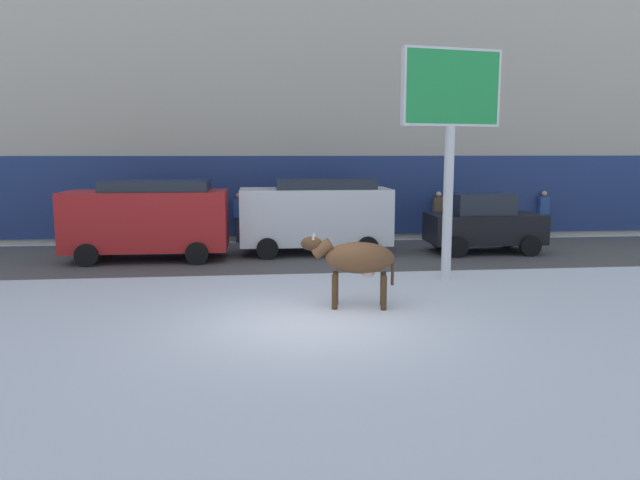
# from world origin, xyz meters

# --- Properties ---
(ground_plane) EXTENTS (120.00, 120.00, 0.00)m
(ground_plane) POSITION_xyz_m (0.00, 0.00, 0.00)
(ground_plane) COLOR white
(road_strip) EXTENTS (60.00, 5.60, 0.01)m
(road_strip) POSITION_xyz_m (0.00, 7.26, 0.00)
(road_strip) COLOR #514F4C
(road_strip) RESTS_ON ground
(building_facade) EXTENTS (44.00, 6.10, 13.00)m
(building_facade) POSITION_xyz_m (0.00, 13.38, 6.48)
(building_facade) COLOR #BCB29E
(building_facade) RESTS_ON ground
(cow_brown) EXTENTS (1.93, 0.83, 1.54)m
(cow_brown) POSITION_xyz_m (1.09, 0.99, 0.99)
(cow_brown) COLOR brown
(cow_brown) RESTS_ON ground
(billboard) EXTENTS (2.52, 0.62, 5.56)m
(billboard) POSITION_xyz_m (3.78, 3.42, 4.31)
(billboard) COLOR silver
(billboard) RESTS_ON ground
(car_red_van) EXTENTS (4.62, 2.15, 2.32)m
(car_red_van) POSITION_xyz_m (-4.01, 7.02, 1.24)
(car_red_van) COLOR red
(car_red_van) RESTS_ON ground
(car_white_van) EXTENTS (4.62, 2.15, 2.32)m
(car_white_van) POSITION_xyz_m (0.96, 7.63, 1.24)
(car_white_van) COLOR white
(car_white_van) RESTS_ON ground
(car_black_hatchback) EXTENTS (3.51, 1.94, 1.86)m
(car_black_hatchback) POSITION_xyz_m (6.19, 7.21, 0.93)
(car_black_hatchback) COLOR black
(car_black_hatchback) RESTS_ON ground
(pedestrian_near_billboard) EXTENTS (0.36, 0.24, 1.73)m
(pedestrian_near_billboard) POSITION_xyz_m (5.66, 10.16, 0.88)
(pedestrian_near_billboard) COLOR #282833
(pedestrian_near_billboard) RESTS_ON ground
(pedestrian_by_cars) EXTENTS (0.36, 0.24, 1.73)m
(pedestrian_by_cars) POSITION_xyz_m (9.65, 10.16, 0.88)
(pedestrian_by_cars) COLOR #282833
(pedestrian_by_cars) RESTS_ON ground
(pedestrian_far_left) EXTENTS (0.36, 0.24, 1.73)m
(pedestrian_far_left) POSITION_xyz_m (-1.47, 10.16, 0.88)
(pedestrian_far_left) COLOR #282833
(pedestrian_far_left) RESTS_ON ground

